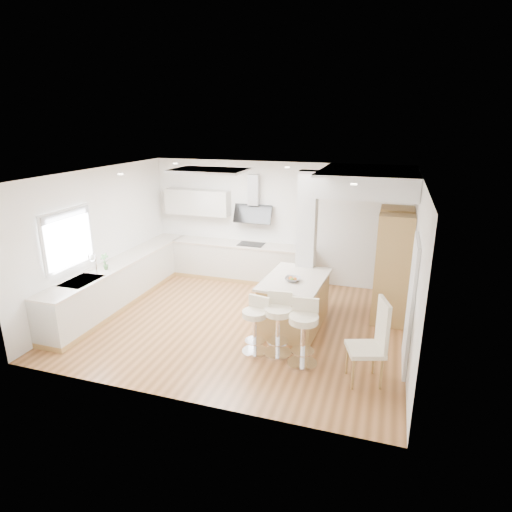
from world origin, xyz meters
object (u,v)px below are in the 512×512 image
at_px(peninsula, 294,302).
at_px(bar_stool_b, 278,321).
at_px(bar_stool_a, 255,322).
at_px(dining_chair, 374,339).
at_px(bar_stool_c, 303,329).

distance_m(peninsula, bar_stool_b, 1.05).
bearing_deg(bar_stool_a, dining_chair, 2.72).
relative_size(bar_stool_a, dining_chair, 0.74).
height_order(bar_stool_a, bar_stool_c, bar_stool_c).
bearing_deg(bar_stool_a, peninsula, 81.41).
xyz_separation_m(bar_stool_b, bar_stool_c, (0.45, -0.19, 0.01)).
xyz_separation_m(peninsula, bar_stool_a, (-0.40, -1.11, 0.05)).
distance_m(bar_stool_a, dining_chair, 1.91).
bearing_deg(bar_stool_c, bar_stool_a, 167.37).
distance_m(peninsula, bar_stool_a, 1.18).
bearing_deg(peninsula, bar_stool_a, -106.22).
xyz_separation_m(peninsula, dining_chair, (1.48, -1.39, 0.21)).
bearing_deg(dining_chair, bar_stool_c, 153.12).
distance_m(bar_stool_a, bar_stool_c, 0.83).
relative_size(bar_stool_a, bar_stool_c, 0.89).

